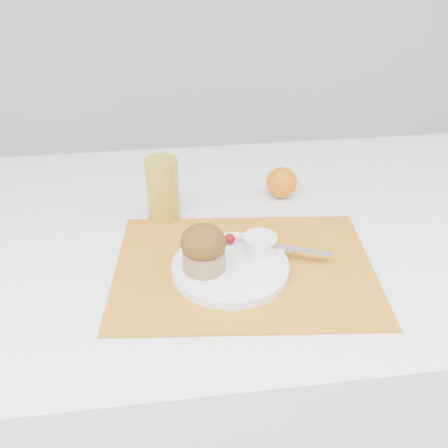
{
  "coord_description": "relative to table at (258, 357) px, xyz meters",
  "views": [
    {
      "loc": [
        -0.19,
        -0.77,
        1.27
      ],
      "look_at": [
        -0.09,
        -0.02,
        0.8
      ],
      "focal_mm": 40.0,
      "sensor_mm": 36.0,
      "label": 1
    }
  ],
  "objects": [
    {
      "name": "plate",
      "position": [
        -0.09,
        -0.15,
        0.39
      ],
      "size": [
        0.26,
        0.26,
        0.02
      ],
      "primitive_type": "cylinder",
      "rotation": [
        0.0,
        0.0,
        -0.35
      ],
      "color": "white",
      "rests_on": "placemat"
    },
    {
      "name": "orange",
      "position": [
        0.06,
        0.11,
        0.41
      ],
      "size": [
        0.07,
        0.07,
        0.07
      ],
      "primitive_type": "sphere",
      "color": "orange",
      "rests_on": "table"
    },
    {
      "name": "raspberry_far",
      "position": [
        -0.05,
        -0.1,
        0.4
      ],
      "size": [
        0.02,
        0.02,
        0.02
      ],
      "primitive_type": "ellipsoid",
      "color": "#560207",
      "rests_on": "plate"
    },
    {
      "name": "butter_knife",
      "position": [
        -0.0,
        -0.11,
        0.4
      ],
      "size": [
        0.18,
        0.09,
        0.0
      ],
      "primitive_type": "cube",
      "rotation": [
        0.0,
        0.0,
        -0.4
      ],
      "color": "silver",
      "rests_on": "plate"
    },
    {
      "name": "cream",
      "position": [
        -0.03,
        -0.12,
        0.42
      ],
      "size": [
        0.06,
        0.06,
        0.01
      ],
      "primitive_type": "cylinder",
      "rotation": [
        0.0,
        0.0,
        -0.11
      ],
      "color": "white",
      "rests_on": "ramekin"
    },
    {
      "name": "table",
      "position": [
        0.0,
        0.0,
        0.0
      ],
      "size": [
        1.2,
        0.8,
        0.75
      ],
      "primitive_type": "cube",
      "color": "white",
      "rests_on": "ground"
    },
    {
      "name": "raspberry_near",
      "position": [
        -0.08,
        -0.09,
        0.4
      ],
      "size": [
        0.02,
        0.02,
        0.02
      ],
      "primitive_type": "ellipsoid",
      "color": "#5A0204",
      "rests_on": "plate"
    },
    {
      "name": "placemat",
      "position": [
        -0.07,
        -0.14,
        0.38
      ],
      "size": [
        0.48,
        0.37,
        0.0
      ],
      "primitive_type": "cube",
      "rotation": [
        0.0,
        0.0,
        -0.11
      ],
      "color": "#C67C1B",
      "rests_on": "table"
    },
    {
      "name": "ramekin",
      "position": [
        -0.03,
        -0.12,
        0.41
      ],
      "size": [
        0.07,
        0.07,
        0.03
      ],
      "primitive_type": "cylinder",
      "rotation": [
        0.0,
        0.0,
        -0.18
      ],
      "color": "silver",
      "rests_on": "plate"
    },
    {
      "name": "muffin",
      "position": [
        -0.14,
        -0.15,
        0.43
      ],
      "size": [
        0.09,
        0.09,
        0.08
      ],
      "color": "#A57950",
      "rests_on": "plate"
    },
    {
      "name": "juice_glass",
      "position": [
        -0.2,
        0.05,
        0.44
      ],
      "size": [
        0.07,
        0.07,
        0.13
      ],
      "primitive_type": "cylinder",
      "rotation": [
        0.0,
        0.0,
        0.15
      ],
      "color": "#B49521",
      "rests_on": "table"
    }
  ]
}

